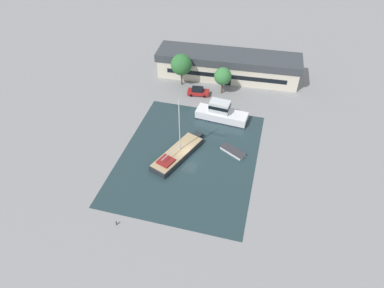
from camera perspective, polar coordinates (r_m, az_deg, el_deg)
name	(u,v)px	position (r m, az deg, el deg)	size (l,w,h in m)	color
ground_plane	(189,157)	(56.73, -0.54, -2.11)	(440.00, 440.00, 0.00)	gray
water_canal	(189,157)	(56.73, -0.54, -2.10)	(22.03, 27.82, 0.01)	#23383D
warehouse_building	(228,65)	(76.64, 6.01, 12.91)	(31.17, 9.16, 5.42)	beige
quay_tree_near_building	(223,76)	(70.09, 5.16, 11.17)	(3.53, 3.53, 5.72)	brown
quay_tree_by_water	(181,65)	(72.36, -1.78, 13.08)	(4.38, 4.38, 6.93)	brown
parked_car	(198,91)	(70.82, 1.03, 8.75)	(4.56, 2.34, 1.67)	maroon
sailboat_moored	(178,153)	(56.45, -2.37, -1.57)	(6.79, 11.82, 10.81)	#23282D
motor_cruiser	(221,113)	(63.96, 4.87, 5.15)	(9.86, 3.99, 3.81)	white
small_dinghy	(233,151)	(57.67, 6.81, -1.19)	(4.66, 3.60, 0.57)	white
mooring_bollard	(116,223)	(48.68, -12.50, -12.73)	(0.23, 0.23, 0.68)	#47474C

